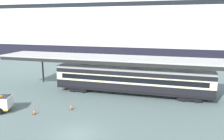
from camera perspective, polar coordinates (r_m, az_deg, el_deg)
name	(u,v)px	position (r m, az deg, el deg)	size (l,w,h in m)	color
ground_plane	(77,134)	(22.98, -8.75, -15.71)	(400.00, 400.00, 0.00)	slate
cruise_ship	(157,6)	(74.85, 11.27, 15.57)	(124.54, 29.40, 44.68)	black
platform_canopy	(132,59)	(33.51, 5.09, 2.66)	(42.02, 5.72, 5.53)	#B8B8B8
train_carriage	(131,80)	(33.71, 4.87, -2.47)	(23.07, 2.81, 4.11)	black
traffic_cone_near	(34,111)	(28.61, -18.97, -9.84)	(0.36, 0.36, 0.68)	black
traffic_cone_mid	(71,107)	(28.87, -10.25, -9.08)	(0.36, 0.36, 0.77)	black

